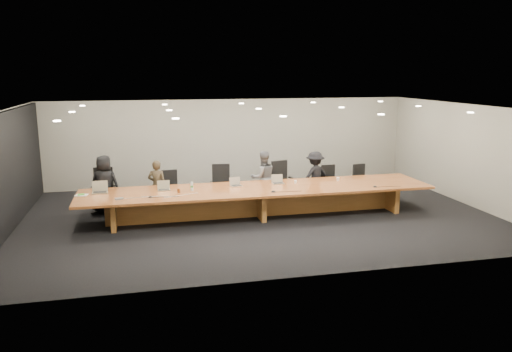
{
  "coord_description": "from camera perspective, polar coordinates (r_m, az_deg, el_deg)",
  "views": [
    {
      "loc": [
        -2.87,
        -12.13,
        3.67
      ],
      "look_at": [
        0.0,
        0.3,
        1.0
      ],
      "focal_mm": 35.0,
      "sensor_mm": 36.0,
      "label": 1
    }
  ],
  "objects": [
    {
      "name": "mic_left",
      "position": [
        12.1,
        -11.97,
        -2.34
      ],
      "size": [
        0.13,
        0.13,
        0.03
      ],
      "primitive_type": "cone",
      "rotation": [
        0.0,
        0.0,
        -0.09
      ],
      "color": "black",
      "rests_on": "conference_table"
    },
    {
      "name": "chair_left",
      "position": [
        13.82,
        -9.7,
        -1.5
      ],
      "size": [
        0.59,
        0.59,
        1.05
      ],
      "primitive_type": null,
      "rotation": [
        0.0,
        0.0,
        0.11
      ],
      "color": "black",
      "rests_on": "ground"
    },
    {
      "name": "notepad",
      "position": [
        12.73,
        -19.33,
        -2.08
      ],
      "size": [
        0.31,
        0.26,
        0.02
      ],
      "primitive_type": "cube",
      "rotation": [
        0.0,
        0.0,
        -0.18
      ],
      "color": "silver",
      "rests_on": "conference_table"
    },
    {
      "name": "lime_gadget",
      "position": [
        12.72,
        -19.37,
        -2.01
      ],
      "size": [
        0.17,
        0.12,
        0.02
      ],
      "primitive_type": "cube",
      "rotation": [
        0.0,
        0.0,
        0.29
      ],
      "color": "green",
      "rests_on": "notepad"
    },
    {
      "name": "mic_center",
      "position": [
        12.37,
        2.01,
        -1.76
      ],
      "size": [
        0.14,
        0.14,
        0.03
      ],
      "primitive_type": "cone",
      "rotation": [
        0.0,
        0.0,
        -0.02
      ],
      "color": "black",
      "rests_on": "conference_table"
    },
    {
      "name": "person_a",
      "position": [
        13.69,
        -16.91,
        -0.91
      ],
      "size": [
        0.85,
        0.65,
        1.55
      ],
      "primitive_type": "imported",
      "rotation": [
        0.0,
        0.0,
        2.91
      ],
      "color": "black",
      "rests_on": "ground"
    },
    {
      "name": "paper_cup_far",
      "position": [
        13.8,
        9.36,
        -0.35
      ],
      "size": [
        0.11,
        0.11,
        0.1
      ],
      "primitive_type": "cone",
      "rotation": [
        0.0,
        0.0,
        -0.4
      ],
      "color": "silver",
      "rests_on": "conference_table"
    },
    {
      "name": "chair_right",
      "position": [
        14.7,
        8.55,
        -0.73
      ],
      "size": [
        0.56,
        0.56,
        1.02
      ],
      "primitive_type": null,
      "rotation": [
        0.0,
        0.0,
        0.09
      ],
      "color": "black",
      "rests_on": "ground"
    },
    {
      "name": "person_b",
      "position": [
        13.63,
        -11.23,
        -1.06
      ],
      "size": [
        0.58,
        0.47,
        1.37
      ],
      "primitive_type": "imported",
      "rotation": [
        0.0,
        0.0,
        2.82
      ],
      "color": "#332A1C",
      "rests_on": "ground"
    },
    {
      "name": "mic_right",
      "position": [
        13.25,
        13.45,
        -1.16
      ],
      "size": [
        0.14,
        0.14,
        0.03
      ],
      "primitive_type": "cone",
      "rotation": [
        0.0,
        0.0,
        0.07
      ],
      "color": "black",
      "rests_on": "conference_table"
    },
    {
      "name": "laptop_b",
      "position": [
        12.73,
        -10.49,
        -1.08
      ],
      "size": [
        0.32,
        0.23,
        0.24
      ],
      "primitive_type": null,
      "rotation": [
        0.0,
        0.0,
        0.03
      ],
      "color": "tan",
      "rests_on": "conference_table"
    },
    {
      "name": "chair_mid_left",
      "position": [
        13.82,
        -4.01,
        -1.08
      ],
      "size": [
        0.68,
        0.68,
        1.18
      ],
      "primitive_type": null,
      "rotation": [
        0.0,
        0.0,
        -0.15
      ],
      "color": "black",
      "rests_on": "ground"
    },
    {
      "name": "av_box",
      "position": [
        12.09,
        -15.37,
        -2.51
      ],
      "size": [
        0.22,
        0.19,
        0.03
      ],
      "primitive_type": "cube",
      "rotation": [
        0.0,
        0.0,
        0.24
      ],
      "color": "#A8A9AD",
      "rests_on": "conference_table"
    },
    {
      "name": "chair_far_left",
      "position": [
        13.81,
        -17.05,
        -1.56
      ],
      "size": [
        0.62,
        0.62,
        1.2
      ],
      "primitive_type": null,
      "rotation": [
        0.0,
        0.0,
        -0.02
      ],
      "color": "black",
      "rests_on": "ground"
    },
    {
      "name": "person_d",
      "position": [
        14.54,
        6.74,
        0.01
      ],
      "size": [
        1.04,
        0.79,
        1.43
      ],
      "primitive_type": "imported",
      "rotation": [
        0.0,
        0.0,
        3.45
      ],
      "color": "black",
      "rests_on": "ground"
    },
    {
      "name": "amber_mug",
      "position": [
        12.44,
        -8.83,
        -1.67
      ],
      "size": [
        0.1,
        0.1,
        0.09
      ],
      "primitive_type": "cylinder",
      "rotation": [
        0.0,
        0.0,
        -0.35
      ],
      "color": "brown",
      "rests_on": "conference_table"
    },
    {
      "name": "left_wall_panel",
      "position": [
        12.72,
        -26.72,
        0.14
      ],
      "size": [
        0.08,
        7.84,
        2.74
      ],
      "primitive_type": "cube",
      "color": "black",
      "rests_on": "ground"
    },
    {
      "name": "conference_table",
      "position": [
        12.86,
        0.3,
        -2.36
      ],
      "size": [
        9.0,
        1.8,
        0.75
      ],
      "color": "brown",
      "rests_on": "ground"
    },
    {
      "name": "laptop_d",
      "position": [
        13.27,
        2.54,
        -0.36
      ],
      "size": [
        0.31,
        0.23,
        0.24
      ],
      "primitive_type": null,
      "rotation": [
        0.0,
        0.0,
        0.0
      ],
      "color": "#BAA98E",
      "rests_on": "conference_table"
    },
    {
      "name": "chair_far_right",
      "position": [
        15.08,
        12.08,
        -0.56
      ],
      "size": [
        0.61,
        0.61,
        1.01
      ],
      "primitive_type": null,
      "rotation": [
        0.0,
        0.0,
        0.22
      ],
      "color": "black",
      "rests_on": "ground"
    },
    {
      "name": "chair_mid_right",
      "position": [
        14.23,
        3.16,
        -0.65
      ],
      "size": [
        0.75,
        0.75,
        1.2
      ],
      "primitive_type": null,
      "rotation": [
        0.0,
        0.0,
        0.27
      ],
      "color": "black",
      "rests_on": "ground"
    },
    {
      "name": "person_c",
      "position": [
        13.99,
        0.82,
        -0.2
      ],
      "size": [
        0.78,
        0.63,
        1.51
      ],
      "primitive_type": "imported",
      "rotation": [
        0.0,
        0.0,
        3.22
      ],
      "color": "#555557",
      "rests_on": "ground"
    },
    {
      "name": "back_wall",
      "position": [
        16.54,
        -2.89,
        3.92
      ],
      "size": [
        12.0,
        0.02,
        2.8
      ],
      "primitive_type": "cube",
      "color": "beige",
      "rests_on": "ground"
    },
    {
      "name": "water_bottle",
      "position": [
        12.59,
        -7.34,
        -1.19
      ],
      "size": [
        0.09,
        0.09,
        0.21
      ],
      "primitive_type": "cylinder",
      "rotation": [
        0.0,
        0.0,
        -0.36
      ],
      "color": "silver",
      "rests_on": "conference_table"
    },
    {
      "name": "laptop_a",
      "position": [
        12.83,
        -17.44,
        -1.22
      ],
      "size": [
        0.38,
        0.28,
        0.29
      ],
      "primitive_type": null,
      "rotation": [
        0.0,
        0.0,
        0.03
      ],
      "color": "tan",
      "rests_on": "conference_table"
    },
    {
      "name": "paper_cup_near",
      "position": [
        13.36,
        4.52,
        -0.67
      ],
      "size": [
        0.07,
        0.07,
        0.08
      ],
      "primitive_type": "cone",
      "rotation": [
        0.0,
        0.0,
        -0.02
      ],
      "color": "white",
      "rests_on": "conference_table"
    },
    {
      "name": "laptop_c",
      "position": [
        12.99,
        -2.28,
        -0.66
      ],
      "size": [
        0.33,
        0.26,
        0.23
      ],
      "primitive_type": null,
      "rotation": [
        0.0,
        0.0,
        0.18
      ],
      "color": "#BEAA91",
      "rests_on": "conference_table"
    },
    {
      "name": "ground",
      "position": [
        12.99,
        0.3,
        -4.59
      ],
      "size": [
        12.0,
        12.0,
        0.0
      ],
      "primitive_type": "plane",
      "color": "black",
      "rests_on": "ground"
    }
  ]
}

